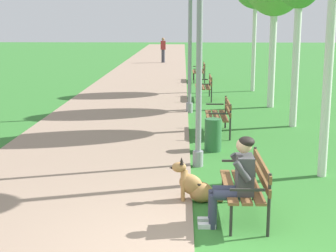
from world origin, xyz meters
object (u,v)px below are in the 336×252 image
at_px(pedestrian_distant, 163,50).
at_px(park_bench_furthest, 200,70).
at_px(park_bench_mid, 220,113).
at_px(lamp_post_near, 199,58).
at_px(litter_bin, 213,135).
at_px(lamp_post_mid, 190,34).
at_px(person_seated_on_near_bench, 236,178).
at_px(park_bench_far, 205,85).
at_px(park_bench_near, 248,182).
at_px(dog_shepherd, 194,186).

bearing_deg(pedestrian_distant, park_bench_furthest, -78.40).
distance_m(park_bench_mid, park_bench_furthest, 11.06).
height_order(lamp_post_near, litter_bin, lamp_post_near).
height_order(park_bench_furthest, pedestrian_distant, pedestrian_distant).
xyz_separation_m(lamp_post_mid, pedestrian_distant, (-1.51, 18.30, -1.51)).
xyz_separation_m(park_bench_furthest, person_seated_on_near_bench, (-0.05, -16.84, 0.17)).
distance_m(person_seated_on_near_bench, lamp_post_mid, 8.90).
bearing_deg(park_bench_furthest, park_bench_mid, -89.26).
height_order(park_bench_far, person_seated_on_near_bench, person_seated_on_near_bench).
bearing_deg(park_bench_far, park_bench_near, -89.25).
height_order(park_bench_near, pedestrian_distant, pedestrian_distant).
xyz_separation_m(park_bench_far, dog_shepherd, (-0.60, -10.50, -0.25)).
height_order(park_bench_near, lamp_post_mid, lamp_post_mid).
distance_m(dog_shepherd, lamp_post_mid, 8.09).
bearing_deg(park_bench_near, litter_bin, 94.30).
height_order(person_seated_on_near_bench, pedestrian_distant, pedestrian_distant).
distance_m(park_bench_near, person_seated_on_near_bench, 0.44).
distance_m(park_bench_mid, pedestrian_distant, 21.36).
xyz_separation_m(park_bench_near, dog_shepherd, (-0.75, 0.56, -0.25)).
relative_size(dog_shepherd, litter_bin, 1.19).
distance_m(park_bench_furthest, lamp_post_mid, 8.34).
height_order(litter_bin, pedestrian_distant, pedestrian_distant).
bearing_deg(litter_bin, park_bench_mid, 80.87).
relative_size(park_bench_mid, park_bench_furthest, 1.00).
xyz_separation_m(lamp_post_near, lamp_post_mid, (-0.11, 5.82, 0.29)).
distance_m(park_bench_mid, dog_shepherd, 4.94).
bearing_deg(pedestrian_distant, litter_bin, -85.11).
relative_size(litter_bin, pedestrian_distant, 0.42).
xyz_separation_m(person_seated_on_near_bench, litter_bin, (-0.07, 4.09, -0.33)).
bearing_deg(park_bench_furthest, litter_bin, -90.58).
bearing_deg(park_bench_furthest, park_bench_far, -89.91).
distance_m(dog_shepherd, litter_bin, 3.22).
bearing_deg(park_bench_near, dog_shepherd, 143.12).
xyz_separation_m(litter_bin, pedestrian_distant, (-1.96, 22.93, 0.49)).
bearing_deg(park_bench_mid, park_bench_near, -89.90).
relative_size(park_bench_furthest, person_seated_on_near_bench, 1.20).
bearing_deg(person_seated_on_near_bench, litter_bin, 91.04).
relative_size(lamp_post_mid, pedestrian_distant, 2.76).
xyz_separation_m(person_seated_on_near_bench, dog_shepherd, (-0.54, 0.91, -0.42)).
xyz_separation_m(park_bench_mid, park_bench_furthest, (-0.14, 11.05, 0.00)).
xyz_separation_m(lamp_post_near, pedestrian_distant, (-1.61, 24.12, -1.23)).
bearing_deg(person_seated_on_near_bench, lamp_post_near, 98.27).
bearing_deg(pedestrian_distant, dog_shepherd, -86.72).
bearing_deg(park_bench_mid, park_bench_furthest, 90.74).
bearing_deg(litter_bin, lamp_post_mid, 95.59).
height_order(lamp_post_near, lamp_post_mid, lamp_post_mid).
bearing_deg(person_seated_on_near_bench, park_bench_mid, 88.05).
xyz_separation_m(dog_shepherd, lamp_post_mid, (0.01, 7.82, 2.10)).
distance_m(park_bench_far, lamp_post_mid, 3.31).
height_order(park_bench_far, park_bench_furthest, same).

